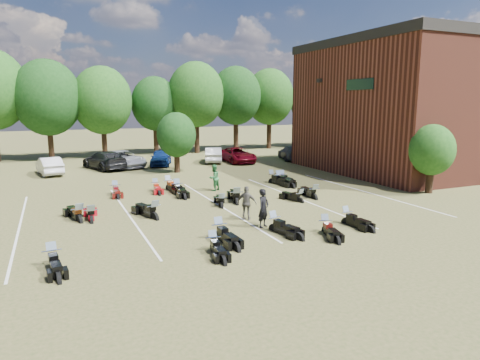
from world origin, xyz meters
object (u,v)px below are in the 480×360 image
person_black (264,208)px  motorcycle_0 (53,266)px  motorcycle_14 (115,194)px  car_4 (161,158)px  person_green (214,178)px  motorcycle_7 (92,222)px  person_grey (247,203)px  motorcycle_3 (274,231)px

person_black → motorcycle_0: person_black is taller
person_black → motorcycle_14: size_ratio=0.84×
car_4 → motorcycle_14: (-5.62, -11.34, -0.73)m
person_green → motorcycle_14: bearing=-43.1°
motorcycle_7 → person_green: bearing=-147.2°
person_grey → motorcycle_3: person_grey is taller
person_grey → motorcycle_14: size_ratio=0.79×
person_green → motorcycle_7: 9.36m
person_green → person_grey: person_green is taller
person_grey → motorcycle_0: (-8.78, -2.77, -0.84)m
person_green → motorcycle_0: person_green is taller
motorcycle_3 → motorcycle_0: bearing=171.7°
motorcycle_3 → person_green: bearing=74.0°
motorcycle_0 → motorcycle_14: 12.16m
person_grey → motorcycle_14: bearing=-22.4°
person_black → person_grey: 1.46m
person_grey → motorcycle_3: (0.37, -2.17, -0.84)m
car_4 → person_grey: 20.16m
person_green → person_grey: 7.40m
motorcycle_0 → motorcycle_7: bearing=65.7°
car_4 → motorcycle_3: car_4 is taller
person_green → motorcycle_14: size_ratio=0.80×
person_black → motorcycle_7: (-7.21, 4.04, -0.90)m
motorcycle_0 → motorcycle_7: 5.65m
motorcycle_0 → motorcycle_7: motorcycle_7 is taller
motorcycle_0 → car_4: bearing=61.7°
motorcycle_14 → person_black: bearing=-61.0°
motorcycle_0 → motorcycle_14: same height
motorcycle_3 → motorcycle_14: bearing=104.2°
car_4 → person_grey: person_grey is taller
motorcycle_14 → motorcycle_0: bearing=-105.9°
person_black → person_grey: person_black is taller
motorcycle_0 → person_black: bearing=2.2°
motorcycle_3 → person_black: bearing=92.0°
person_green → motorcycle_0: bearing=16.4°
motorcycle_14 → motorcycle_7: bearing=-105.6°
person_green → motorcycle_3: (-0.64, -9.50, -0.86)m
car_4 → motorcycle_3: bearing=-72.0°
person_black → motorcycle_0: bearing=158.0°
person_green → motorcycle_14: person_green is taller
car_4 → person_black: 21.60m
person_black → person_grey: size_ratio=1.07×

